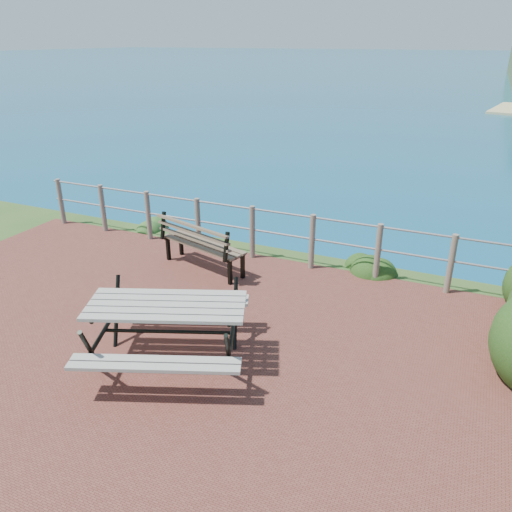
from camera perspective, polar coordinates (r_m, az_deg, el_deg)
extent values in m
cube|color=brown|center=(6.85, -12.33, -10.65)|extent=(10.00, 7.00, 0.12)
plane|color=#155F83|center=(204.51, 24.80, 20.63)|extent=(1200.00, 1200.00, 0.00)
cylinder|color=#6B5B4C|center=(11.75, -21.40, 5.83)|extent=(0.10, 0.10, 1.00)
cylinder|color=#6B5B4C|center=(10.98, -17.10, 5.25)|extent=(0.10, 0.10, 1.00)
cylinder|color=#6B5B4C|center=(10.29, -12.20, 4.55)|extent=(0.10, 0.10, 1.00)
cylinder|color=#6B5B4C|center=(9.68, -6.64, 3.72)|extent=(0.10, 0.10, 1.00)
cylinder|color=#6B5B4C|center=(9.17, -0.42, 2.74)|extent=(0.10, 0.10, 1.00)
cylinder|color=#6B5B4C|center=(8.79, 6.42, 1.63)|extent=(0.10, 0.10, 1.00)
cylinder|color=#6B5B4C|center=(8.55, 13.75, 0.41)|extent=(0.10, 0.10, 1.00)
cylinder|color=#6B5B4C|center=(8.46, 21.38, -0.86)|extent=(0.10, 0.10, 1.00)
cylinder|color=slate|center=(9.02, -0.43, 5.41)|extent=(9.40, 0.04, 0.04)
cylinder|color=slate|center=(9.16, -0.42, 3.04)|extent=(9.40, 0.04, 0.04)
cube|color=gray|center=(6.20, -10.22, -5.58)|extent=(2.08, 1.45, 0.04)
cube|color=gray|center=(6.36, -10.01, -8.10)|extent=(1.88, 0.97, 0.04)
cube|color=gray|center=(6.36, -10.01, -8.10)|extent=(1.88, 0.97, 0.04)
cylinder|color=black|center=(6.38, -9.98, -8.51)|extent=(1.55, 0.66, 0.05)
cube|color=brown|center=(8.77, -6.03, 1.34)|extent=(1.73, 0.87, 0.04)
cube|color=brown|center=(8.67, -6.12, 3.14)|extent=(1.65, 0.59, 0.38)
cube|color=black|center=(8.86, -5.97, -0.05)|extent=(0.07, 0.08, 0.46)
cube|color=black|center=(8.86, -5.97, -0.05)|extent=(0.07, 0.08, 0.46)
cube|color=black|center=(8.86, -5.97, -0.05)|extent=(0.07, 0.08, 0.46)
cube|color=black|center=(8.86, -5.97, -0.05)|extent=(0.07, 0.08, 0.46)
ellipsoid|color=#2C541F|center=(11.12, -11.19, 3.25)|extent=(0.75, 0.75, 0.49)
ellipsoid|color=#183D12|center=(9.22, 13.29, -1.33)|extent=(0.85, 0.85, 0.63)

